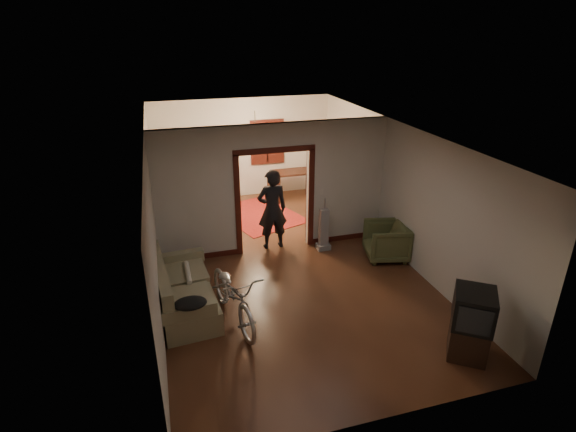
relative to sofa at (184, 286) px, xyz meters
name	(u,v)px	position (x,y,z in m)	size (l,w,h in m)	color
floor	(284,263)	(2.11, 1.08, -0.46)	(5.00, 8.50, 0.01)	#3C1F13
ceiling	(283,131)	(2.11, 1.08, 2.34)	(5.00, 8.50, 0.01)	white
wall_back	(243,148)	(2.11, 5.33, 0.94)	(5.00, 0.02, 2.80)	beige
wall_left	(153,215)	(-0.39, 1.08, 0.94)	(0.02, 8.50, 2.80)	beige
wall_right	(397,189)	(4.61, 1.08, 0.94)	(0.02, 8.50, 2.80)	beige
partition_wall	(274,189)	(2.11, 1.83, 0.94)	(5.00, 0.14, 2.80)	beige
door_casing	(274,202)	(2.11, 1.83, 0.64)	(1.74, 0.20, 2.32)	#3C130D
far_window	(267,142)	(2.81, 5.29, 1.09)	(0.98, 0.06, 1.28)	black
chandelier	(255,128)	(2.11, 3.58, 1.89)	(0.24, 0.24, 0.24)	#FFE0A5
light_switch	(322,192)	(3.16, 1.75, 0.79)	(0.08, 0.01, 0.12)	silver
sofa	(184,286)	(0.00, 0.00, 0.00)	(0.90, 2.00, 0.92)	#6E6A49
rolled_paper	(188,273)	(0.10, 0.30, 0.07)	(0.09, 0.09, 0.75)	beige
jacket	(190,303)	(0.05, -0.91, 0.22)	(0.51, 0.38, 0.15)	black
bicycle	(233,295)	(0.77, -0.58, 0.04)	(0.66, 1.90, 1.00)	silver
armchair	(386,241)	(4.26, 0.71, -0.07)	(0.84, 0.86, 0.78)	#4C542F
tv_stand	(468,339)	(4.00, -2.41, -0.19)	(0.60, 0.54, 0.54)	black
crt_tv	(474,309)	(4.00, -2.41, 0.36)	(0.63, 0.57, 0.54)	black
vacuum	(324,229)	(3.12, 1.46, 0.02)	(0.29, 0.23, 0.96)	gray
person	(272,209)	(2.07, 1.88, 0.45)	(0.66, 0.43, 1.81)	black
oriental_rug	(259,215)	(2.18, 3.73, -0.45)	(1.72, 2.26, 0.02)	maroon
locker	(197,177)	(0.75, 4.89, 0.35)	(0.81, 0.45, 1.62)	#2C3821
globe	(194,136)	(0.75, 4.89, 1.48)	(0.27, 0.27, 0.27)	#1E5972
desk	(292,186)	(3.35, 4.60, -0.05)	(1.12, 0.63, 0.83)	black
desk_chair	(272,188)	(2.74, 4.53, -0.05)	(0.37, 0.37, 0.83)	black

